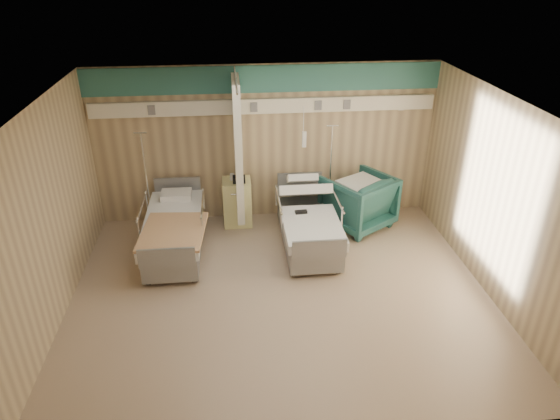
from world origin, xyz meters
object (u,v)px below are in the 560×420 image
at_px(bed_left, 175,235).
at_px(iv_stand_left, 151,211).
at_px(iv_stand_right, 329,199).
at_px(visitor_armchair, 358,201).
at_px(bed_right, 308,229).
at_px(bedside_cabinet, 237,202).

xyz_separation_m(bed_left, iv_stand_left, (-0.48, 0.82, 0.06)).
bearing_deg(bed_left, iv_stand_right, 19.67).
xyz_separation_m(visitor_armchair, iv_stand_left, (-3.67, 0.22, -0.11)).
xyz_separation_m(bed_left, iv_stand_right, (2.74, 0.98, 0.05)).
distance_m(bed_right, bedside_cabinet, 1.46).
height_order(bed_left, bedside_cabinet, bedside_cabinet).
distance_m(bed_right, iv_stand_left, 2.80).
bearing_deg(iv_stand_left, iv_stand_right, 2.84).
xyz_separation_m(bed_right, bedside_cabinet, (-1.15, 0.90, 0.11)).
distance_m(visitor_armchair, iv_stand_right, 0.60).
bearing_deg(iv_stand_right, visitor_armchair, -40.18).
xyz_separation_m(bed_right, bed_left, (-2.20, 0.00, 0.00)).
bearing_deg(bed_left, visitor_armchair, 10.65).
height_order(bed_right, bedside_cabinet, bedside_cabinet).
xyz_separation_m(bed_left, bedside_cabinet, (1.05, 0.90, 0.11)).
distance_m(visitor_armchair, iv_stand_left, 3.68).
height_order(bed_left, visitor_armchair, visitor_armchair).
height_order(bed_right, bed_left, same).
xyz_separation_m(bed_right, iv_stand_right, (0.54, 0.98, 0.05)).
bearing_deg(visitor_armchair, iv_stand_left, -36.20).
xyz_separation_m(bedside_cabinet, iv_stand_right, (1.69, 0.08, -0.06)).
relative_size(bed_left, visitor_armchair, 2.02).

